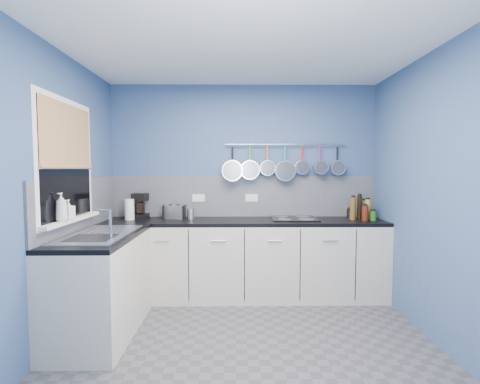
{
  "coord_description": "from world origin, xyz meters",
  "views": [
    {
      "loc": [
        -0.09,
        -2.78,
        1.48
      ],
      "look_at": [
        -0.05,
        0.75,
        1.25
      ],
      "focal_mm": 26.12,
      "sensor_mm": 36.0,
      "label": 1
    }
  ],
  "objects_px": {
    "paper_towel": "(129,210)",
    "toaster": "(175,212)",
    "soap_bottle_b": "(68,209)",
    "coffee_maker": "(140,206)",
    "hob": "(294,219)",
    "soap_bottle_a": "(61,207)",
    "canister": "(191,214)"
  },
  "relations": [
    {
      "from": "paper_towel",
      "to": "toaster",
      "type": "xyz_separation_m",
      "value": [
        0.5,
        0.11,
        -0.04
      ]
    },
    {
      "from": "soap_bottle_b",
      "to": "paper_towel",
      "type": "distance_m",
      "value": 1.03
    },
    {
      "from": "paper_towel",
      "to": "coffee_maker",
      "type": "distance_m",
      "value": 0.16
    },
    {
      "from": "paper_towel",
      "to": "hob",
      "type": "bearing_deg",
      "value": 1.42
    },
    {
      "from": "coffee_maker",
      "to": "hob",
      "type": "bearing_deg",
      "value": 7.05
    },
    {
      "from": "soap_bottle_b",
      "to": "coffee_maker",
      "type": "relative_size",
      "value": 0.58
    },
    {
      "from": "soap_bottle_a",
      "to": "canister",
      "type": "relative_size",
      "value": 1.95
    },
    {
      "from": "soap_bottle_a",
      "to": "hob",
      "type": "distance_m",
      "value": 2.43
    },
    {
      "from": "toaster",
      "to": "canister",
      "type": "distance_m",
      "value": 0.2
    },
    {
      "from": "paper_towel",
      "to": "canister",
      "type": "xyz_separation_m",
      "value": [
        0.69,
        0.08,
        -0.06
      ]
    },
    {
      "from": "toaster",
      "to": "canister",
      "type": "relative_size",
      "value": 2.01
    },
    {
      "from": "toaster",
      "to": "hob",
      "type": "xyz_separation_m",
      "value": [
        1.4,
        -0.06,
        -0.07
      ]
    },
    {
      "from": "soap_bottle_a",
      "to": "canister",
      "type": "bearing_deg",
      "value": 52.64
    },
    {
      "from": "hob",
      "to": "canister",
      "type": "bearing_deg",
      "value": 178.65
    },
    {
      "from": "soap_bottle_a",
      "to": "coffee_maker",
      "type": "bearing_deg",
      "value": 76.58
    },
    {
      "from": "toaster",
      "to": "canister",
      "type": "xyz_separation_m",
      "value": [
        0.2,
        -0.03,
        -0.02
      ]
    },
    {
      "from": "coffee_maker",
      "to": "toaster",
      "type": "distance_m",
      "value": 0.42
    },
    {
      "from": "soap_bottle_b",
      "to": "toaster",
      "type": "height_order",
      "value": "soap_bottle_b"
    },
    {
      "from": "toaster",
      "to": "hob",
      "type": "bearing_deg",
      "value": 11.99
    },
    {
      "from": "paper_towel",
      "to": "hob",
      "type": "distance_m",
      "value": 1.9
    },
    {
      "from": "soap_bottle_a",
      "to": "coffee_maker",
      "type": "height_order",
      "value": "soap_bottle_a"
    },
    {
      "from": "soap_bottle_b",
      "to": "coffee_maker",
      "type": "xyz_separation_m",
      "value": [
        0.3,
        1.13,
        -0.09
      ]
    },
    {
      "from": "canister",
      "to": "hob",
      "type": "bearing_deg",
      "value": -1.35
    },
    {
      "from": "coffee_maker",
      "to": "canister",
      "type": "height_order",
      "value": "coffee_maker"
    },
    {
      "from": "canister",
      "to": "toaster",
      "type": "bearing_deg",
      "value": 170.03
    },
    {
      "from": "coffee_maker",
      "to": "hob",
      "type": "height_order",
      "value": "coffee_maker"
    },
    {
      "from": "canister",
      "to": "soap_bottle_a",
      "type": "bearing_deg",
      "value": -127.36
    },
    {
      "from": "paper_towel",
      "to": "canister",
      "type": "height_order",
      "value": "paper_towel"
    },
    {
      "from": "paper_towel",
      "to": "toaster",
      "type": "distance_m",
      "value": 0.51
    },
    {
      "from": "paper_towel",
      "to": "toaster",
      "type": "height_order",
      "value": "paper_towel"
    },
    {
      "from": "toaster",
      "to": "paper_towel",
      "type": "bearing_deg",
      "value": -152.95
    },
    {
      "from": "soap_bottle_a",
      "to": "paper_towel",
      "type": "height_order",
      "value": "soap_bottle_a"
    }
  ]
}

